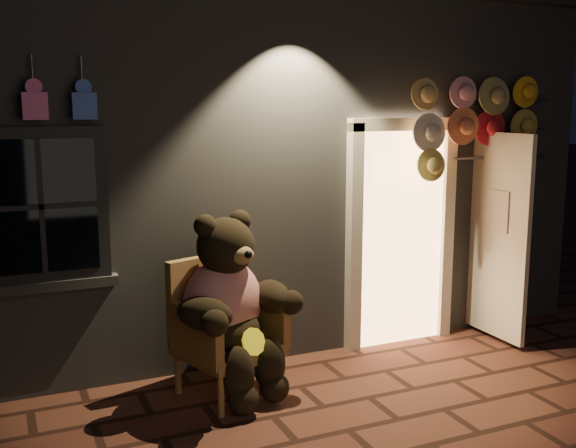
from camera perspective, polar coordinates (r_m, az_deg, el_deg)
ground at (r=5.08m, az=5.18°, el=-16.99°), size 60.00×60.00×0.00m
shop_building at (r=8.26m, az=-8.19°, el=5.97°), size 7.30×5.95×3.51m
wicker_armchair at (r=5.53m, az=-5.62°, el=-8.61°), size 0.92×0.88×1.09m
teddy_bear at (r=5.35m, az=-4.89°, el=-6.97°), size 1.01×0.95×1.48m
hat_rack at (r=6.75m, az=15.60°, el=8.33°), size 1.67×0.22×2.57m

